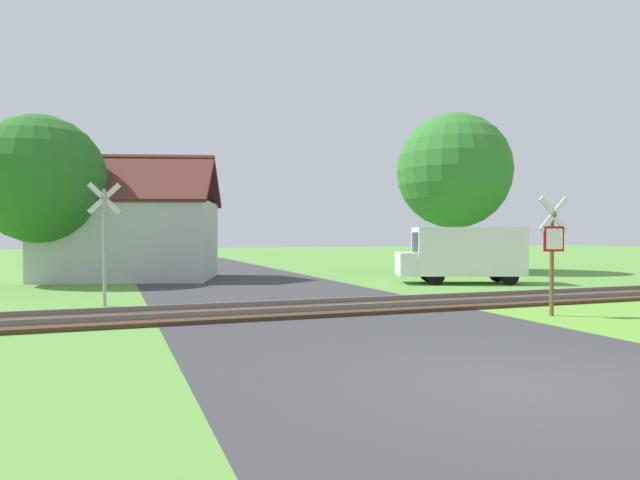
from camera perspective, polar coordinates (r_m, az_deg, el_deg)
ground_plane at (r=7.93m, az=19.37°, el=-13.67°), size 160.00×160.00×0.00m
road_asphalt at (r=9.52m, az=11.53°, el=-11.24°), size 7.93×80.00×0.01m
rail_track at (r=14.65m, az=-0.49°, el=-6.87°), size 60.00×2.60×0.22m
stop_sign_near at (r=14.67m, az=22.25°, el=-0.62°), size 0.88×0.15×2.86m
crossing_sign_far at (r=16.53m, az=-20.75°, el=0.50°), size 0.88×0.14×3.37m
house at (r=26.34m, az=-18.39°, el=0.35°), size 8.55×7.24×5.47m
tree_far at (r=31.29m, az=13.28°, el=6.74°), size 6.09×6.09×8.39m
tree_left at (r=25.24m, az=-26.20°, el=5.45°), size 5.08×5.08×6.69m
mail_truck at (r=23.48m, az=14.13°, el=-1.22°), size 5.24×3.46×2.24m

